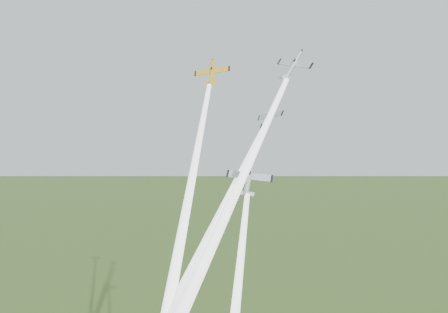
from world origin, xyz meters
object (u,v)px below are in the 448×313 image
plane_silver_right (293,65)px  plane_silver_low (249,178)px  plane_yellow (212,73)px  plane_navy (269,117)px

plane_silver_right → plane_silver_low: bearing=-113.9°
plane_yellow → plane_navy: bearing=-18.3°
plane_silver_right → plane_silver_low: 22.01m
plane_yellow → plane_silver_low: size_ratio=0.91×
plane_silver_low → plane_silver_right: bearing=31.8°
plane_yellow → plane_navy: plane_yellow is taller
plane_silver_right → plane_yellow: bearing=-178.1°
plane_yellow → plane_silver_low: (14.71, -11.83, -20.20)m
plane_silver_right → plane_silver_low: size_ratio=0.93×
plane_yellow → plane_navy: size_ratio=1.08×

